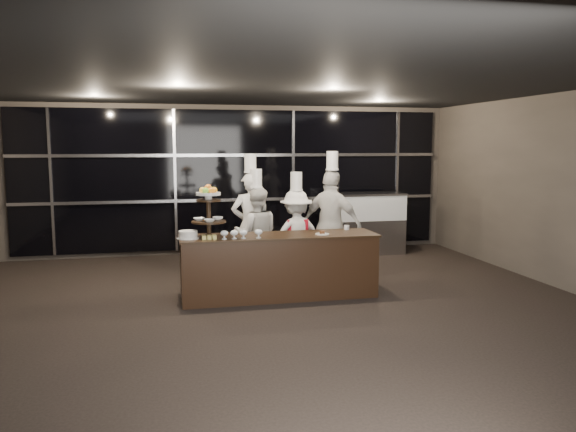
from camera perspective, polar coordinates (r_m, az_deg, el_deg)
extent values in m
plane|color=black|center=(6.91, 0.06, -11.36)|extent=(10.00, 10.00, 0.00)
plane|color=black|center=(6.60, 0.07, 14.16)|extent=(10.00, 10.00, 0.00)
plane|color=#473F38|center=(11.50, -5.41, 3.70)|extent=(9.00, 0.00, 9.00)
cube|color=black|center=(11.44, -5.37, 3.68)|extent=(8.60, 0.04, 2.80)
cube|color=#A5A5AA|center=(11.43, -5.31, 1.66)|extent=(8.60, 0.06, 0.06)
cube|color=#A5A5AA|center=(11.38, -5.37, 6.18)|extent=(8.60, 0.06, 0.06)
cube|color=#A5A5AA|center=(11.51, -22.93, 3.16)|extent=(0.05, 0.05, 2.80)
cube|color=#A5A5AA|center=(11.33, -11.39, 3.53)|extent=(0.05, 0.05, 2.80)
cube|color=#A5A5AA|center=(11.63, 0.54, 3.76)|extent=(0.05, 0.05, 2.80)
cube|color=#A5A5AA|center=(12.35, 11.01, 3.84)|extent=(0.05, 0.05, 2.80)
cube|color=black|center=(8.16, -0.92, -5.18)|extent=(2.80, 0.70, 0.90)
cube|color=black|center=(8.07, -0.92, -2.03)|extent=(2.84, 0.74, 0.03)
cylinder|color=black|center=(7.93, -8.02, -2.05)|extent=(0.24, 0.24, 0.03)
cylinder|color=black|center=(7.88, -8.06, 0.36)|extent=(0.06, 0.06, 0.70)
cylinder|color=black|center=(7.90, -8.05, -0.58)|extent=(0.48, 0.48, 0.02)
cylinder|color=black|center=(7.87, -8.09, 1.59)|extent=(0.34, 0.34, 0.02)
cylinder|color=white|center=(7.86, -8.09, 1.90)|extent=(0.10, 0.10, 0.06)
cylinder|color=white|center=(7.86, -8.10, 2.26)|extent=(0.34, 0.34, 0.04)
sphere|color=orange|center=(7.86, -7.52, 2.61)|extent=(0.09, 0.09, 0.09)
sphere|color=#79AA2B|center=(7.93, -7.85, 2.65)|extent=(0.09, 0.09, 0.09)
sphere|color=orange|center=(7.92, -8.43, 2.63)|extent=(0.09, 0.09, 0.09)
sphere|color=gold|center=(7.85, -8.69, 2.59)|extent=(0.09, 0.09, 0.09)
sphere|color=#72B92F|center=(7.78, -8.36, 2.55)|extent=(0.09, 0.09, 0.09)
sphere|color=orange|center=(7.79, -7.77, 2.57)|extent=(0.09, 0.09, 0.09)
sphere|color=orange|center=(7.85, -8.11, 2.89)|extent=(0.09, 0.09, 0.09)
imported|color=white|center=(7.95, -9.02, -0.32)|extent=(0.16, 0.16, 0.04)
imported|color=white|center=(7.97, -7.15, -0.24)|extent=(0.15, 0.15, 0.05)
imported|color=white|center=(7.78, -7.98, -0.46)|extent=(0.16, 0.16, 0.04)
cylinder|color=silver|center=(7.73, -6.49, -2.33)|extent=(0.07, 0.07, 0.01)
cylinder|color=silver|center=(7.73, -6.49, -2.10)|extent=(0.02, 0.02, 0.05)
ellipsoid|color=silver|center=(7.72, -6.50, -1.75)|extent=(0.11, 0.11, 0.08)
ellipsoid|color=green|center=(7.72, -6.50, -1.71)|extent=(0.08, 0.08, 0.05)
cylinder|color=silver|center=(7.75, -5.48, -2.29)|extent=(0.07, 0.07, 0.01)
cylinder|color=silver|center=(7.74, -5.48, -2.07)|extent=(0.02, 0.02, 0.05)
ellipsoid|color=silver|center=(7.74, -5.49, -1.72)|extent=(0.11, 0.11, 0.08)
ellipsoid|color=red|center=(7.73, -5.49, -1.68)|extent=(0.08, 0.08, 0.05)
cylinder|color=silver|center=(7.76, -4.55, -2.26)|extent=(0.07, 0.07, 0.01)
cylinder|color=silver|center=(7.76, -4.55, -2.04)|extent=(0.02, 0.02, 0.05)
ellipsoid|color=silver|center=(7.75, -4.55, -1.69)|extent=(0.11, 0.11, 0.08)
ellipsoid|color=beige|center=(7.75, -4.55, -1.65)|extent=(0.08, 0.08, 0.05)
cylinder|color=silver|center=(7.80, -3.01, -2.21)|extent=(0.07, 0.07, 0.01)
cylinder|color=silver|center=(7.79, -3.01, -1.99)|extent=(0.02, 0.02, 0.05)
ellipsoid|color=silver|center=(7.78, -3.01, -1.64)|extent=(0.11, 0.11, 0.08)
ellipsoid|color=#4C361A|center=(7.78, -3.02, -1.60)|extent=(0.08, 0.08, 0.05)
cylinder|color=white|center=(7.87, -10.12, -2.24)|extent=(0.30, 0.30, 0.01)
cylinder|color=white|center=(7.86, -10.13, -1.84)|extent=(0.26, 0.26, 0.10)
cube|color=#D5C868|center=(7.73, -8.52, -2.21)|extent=(0.05, 0.06, 0.05)
cube|color=#D5C868|center=(7.73, -8.00, -2.19)|extent=(0.05, 0.06, 0.05)
cube|color=#D5C868|center=(7.74, -7.48, -2.18)|extent=(0.05, 0.06, 0.05)
cube|color=#D5C868|center=(7.79, -8.55, -2.12)|extent=(0.05, 0.06, 0.05)
cube|color=#D5C868|center=(7.80, -8.04, -2.11)|extent=(0.05, 0.06, 0.05)
cube|color=#D5C868|center=(7.81, -7.53, -2.09)|extent=(0.05, 0.06, 0.05)
cylinder|color=white|center=(8.12, 3.49, -1.83)|extent=(0.20, 0.20, 0.01)
cylinder|color=#4C2814|center=(8.12, 3.49, -1.65)|extent=(0.08, 0.08, 0.04)
cylinder|color=white|center=(8.59, 5.99, -1.17)|extent=(0.08, 0.08, 0.07)
cube|color=#A5A5AA|center=(11.57, 7.87, -2.05)|extent=(1.50, 0.64, 0.70)
cube|color=silver|center=(11.49, 7.92, 0.90)|extent=(1.50, 0.64, 0.50)
cube|color=#FFC67F|center=(11.49, 7.92, 0.90)|extent=(1.39, 0.53, 0.40)
cube|color=#A5A5AA|center=(11.46, 7.95, 2.24)|extent=(1.52, 0.66, 0.04)
imported|color=white|center=(9.25, -3.80, -1.00)|extent=(0.64, 0.42, 1.76)
cylinder|color=white|center=(9.16, -3.85, 5.40)|extent=(0.19, 0.19, 0.30)
cylinder|color=white|center=(9.17, -3.84, 4.50)|extent=(0.21, 0.21, 0.03)
imported|color=silver|center=(9.17, -3.22, -1.84)|extent=(0.80, 0.65, 1.52)
cylinder|color=white|center=(9.07, -3.26, 3.85)|extent=(0.19, 0.19, 0.30)
cylinder|color=white|center=(9.08, -3.26, 2.94)|extent=(0.21, 0.21, 0.03)
imported|color=white|center=(9.18, 0.83, -1.96)|extent=(1.01, 0.66, 1.47)
cylinder|color=white|center=(9.08, 0.84, 3.56)|extent=(0.19, 0.19, 0.30)
cylinder|color=white|center=(9.09, 0.84, 2.65)|extent=(0.21, 0.21, 0.03)
cube|color=#B70E1E|center=(9.07, 1.01, -2.08)|extent=(0.34, 0.03, 0.55)
imported|color=silver|center=(9.21, 4.46, -0.91)|extent=(1.06, 1.06, 1.81)
cylinder|color=white|center=(9.12, 4.52, 5.66)|extent=(0.19, 0.19, 0.30)
cylinder|color=white|center=(9.13, 4.51, 4.75)|extent=(0.21, 0.21, 0.03)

